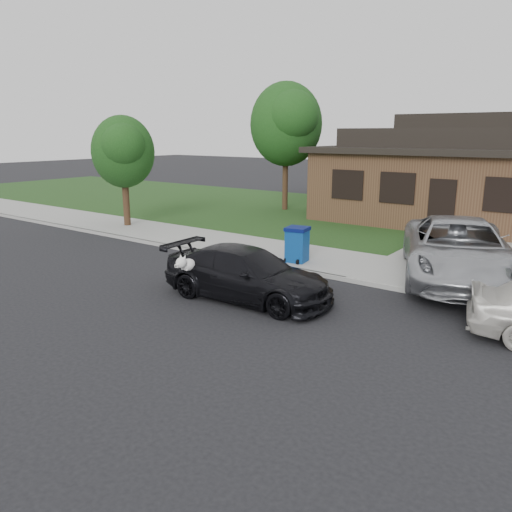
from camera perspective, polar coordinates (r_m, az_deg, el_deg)
The scene contains 11 objects.
ground at distance 13.46m, azimuth -11.23°, elevation -3.58°, with size 120.00×120.00×0.00m, color black.
sidewalk at distance 17.07m, azimuth 1.20°, elevation 0.61°, with size 60.00×3.00×0.12m, color gray.
curb at distance 15.91m, azimuth -1.93°, elevation -0.39°, with size 60.00×0.12×0.12m, color gray.
lawn at distance 23.93m, azimuth 12.37°, elevation 4.14°, with size 60.00×13.00×0.13m, color #193814.
driveway at distance 19.31m, azimuth 24.98°, elevation 0.89°, with size 4.50×13.00×0.14m, color gray.
sedan at distance 12.15m, azimuth -1.08°, elevation -2.08°, with size 4.47×2.25×1.27m.
minivan at distance 14.33m, azimuth 22.10°, elevation 0.65°, with size 2.69×5.83×1.62m, color #A9ABB0.
recycling_bin at distance 15.34m, azimuth 4.72°, elevation 1.36°, with size 0.75×0.75×1.08m.
house at distance 24.29m, azimuth 23.33°, elevation 8.41°, with size 12.60×8.60×4.65m.
tree_0 at distance 25.58m, azimuth 3.61°, elevation 14.97°, with size 3.78×3.60×6.34m.
tree_2 at distance 21.81m, azimuth -14.94°, elevation 11.55°, with size 2.73×2.60×4.59m.
Camera 1 is at (9.59, -8.57, 3.97)m, focal length 35.00 mm.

